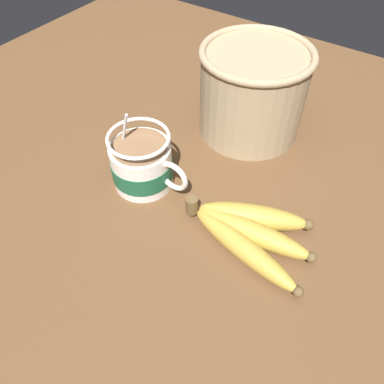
% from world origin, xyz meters
% --- Properties ---
extents(table, '(1.38, 1.38, 0.03)m').
position_xyz_m(table, '(0.00, 0.00, 0.01)').
color(table, brown).
rests_on(table, ground).
extents(coffee_mug, '(0.15, 0.10, 0.14)m').
position_xyz_m(coffee_mug, '(-0.06, 0.02, 0.07)').
color(coffee_mug, white).
rests_on(coffee_mug, table).
extents(banana_bunch, '(0.22, 0.15, 0.04)m').
position_xyz_m(banana_bunch, '(0.15, 0.01, 0.05)').
color(banana_bunch, brown).
rests_on(banana_bunch, table).
extents(woven_basket, '(0.20, 0.20, 0.17)m').
position_xyz_m(woven_basket, '(0.01, 0.25, 0.12)').
color(woven_basket, tan).
rests_on(woven_basket, table).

